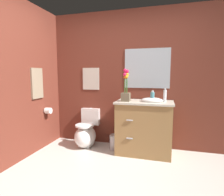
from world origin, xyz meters
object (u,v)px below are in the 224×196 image
lotion_bottle (165,96)px  trash_bin (115,142)px  wall_poster (91,79)px  soap_bottle (152,97)px  toilet_paper_roll (48,111)px  toilet (86,133)px  vanity_cabinet (144,127)px  hanging_towel (37,83)px  flower_vase (126,90)px  wall_mirror (147,68)px

lotion_bottle → trash_bin: size_ratio=0.82×
wall_poster → soap_bottle: bearing=-14.4°
trash_bin → toilet_paper_roll: (-1.22, -0.18, 0.54)m
toilet → wall_poster: (-0.00, 0.27, 1.02)m
soap_bottle → trash_bin: bearing=177.8°
toilet → vanity_cabinet: vanity_cabinet is taller
toilet → toilet_paper_roll: toilet_paper_roll is taller
toilet → trash_bin: toilet is taller
hanging_towel → lotion_bottle: bearing=10.8°
lotion_bottle → toilet_paper_roll: (-2.06, -0.20, -0.32)m
toilet_paper_roll → lotion_bottle: bearing=5.5°
lotion_bottle → toilet_paper_roll: size_ratio=2.02×
flower_vase → hanging_towel: (-1.49, -0.30, 0.10)m
soap_bottle → toilet_paper_roll: (-1.87, -0.16, -0.30)m
vanity_cabinet → flower_vase: bearing=-165.9°
flower_vase → lotion_bottle: (0.63, 0.10, -0.09)m
trash_bin → toilet_paper_roll: bearing=-171.6°
flower_vase → vanity_cabinet: bearing=14.1°
vanity_cabinet → hanging_towel: (-1.80, -0.38, 0.73)m
toilet → vanity_cabinet: (1.08, -0.03, 0.22)m
toilet → wall_poster: 1.05m
soap_bottle → vanity_cabinet: bearing=173.3°
trash_bin → toilet: bearing=178.3°
soap_bottle → toilet_paper_roll: bearing=-175.2°
soap_bottle → toilet_paper_roll: size_ratio=1.67×
wall_poster → toilet_paper_roll: size_ratio=3.84×
wall_mirror → hanging_towel: 1.93m
vanity_cabinet → soap_bottle: 0.54m
flower_vase → wall_poster: bearing=154.2°
soap_bottle → hanging_towel: 1.97m
soap_bottle → toilet: bearing=178.0°
toilet → lotion_bottle: (1.40, 0.00, 0.76)m
vanity_cabinet → wall_poster: (-1.08, 0.29, 0.80)m
flower_vase → wall_mirror: wall_mirror is taller
wall_poster → wall_mirror: 1.09m
vanity_cabinet → toilet_paper_roll: 1.76m
hanging_towel → toilet: bearing=29.2°
toilet → trash_bin: size_ratio=2.54×
trash_bin → wall_poster: size_ratio=0.64×
wall_mirror → hanging_towel: size_ratio=1.54×
toilet → hanging_towel: bearing=-150.8°
flower_vase → toilet_paper_roll: 1.49m
flower_vase → soap_bottle: bearing=8.2°
trash_bin → hanging_towel: (-1.28, -0.39, 1.05)m
toilet → wall_poster: size_ratio=1.63×
wall_mirror → hanging_towel: bearing=-159.5°
vanity_cabinet → wall_mirror: wall_mirror is taller
toilet → wall_mirror: (1.07, 0.27, 1.21)m
hanging_towel → vanity_cabinet: bearing=11.8°
lotion_bottle → toilet_paper_roll: lotion_bottle is taller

